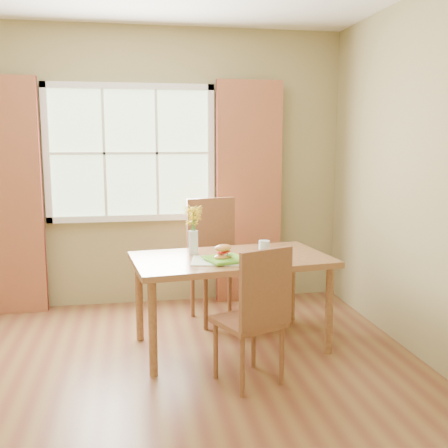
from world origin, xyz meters
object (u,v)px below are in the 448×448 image
croissant_sandwich (223,252)px  water_glass (264,249)px  dining_table (231,266)px  chair_far (215,253)px  chair_near (256,311)px  flower_vase (193,224)px

croissant_sandwich → water_glass: size_ratio=1.38×
dining_table → croissant_sandwich: size_ratio=8.91×
dining_table → chair_far: 0.72m
chair_near → water_glass: bearing=48.5°
croissant_sandwich → water_glass: bearing=-12.2°
croissant_sandwich → water_glass: same height
flower_vase → dining_table: bearing=-26.2°
chair_near → flower_vase: size_ratio=2.44×
dining_table → water_glass: (0.25, -0.06, 0.14)m
dining_table → water_glass: water_glass is taller
water_glass → croissant_sandwich: bearing=-164.3°
croissant_sandwich → chair_far: bearing=57.3°
dining_table → croissant_sandwich: bearing=-127.1°
dining_table → chair_far: chair_far is taller
dining_table → croissant_sandwich: croissant_sandwich is taller
chair_far → chair_near: bearing=-99.0°
dining_table → chair_near: bearing=-94.1°
chair_near → water_glass: (0.22, 0.64, 0.27)m
dining_table → flower_vase: 0.44m
chair_near → croissant_sandwich: size_ratio=5.34×
water_glass → flower_vase: 0.59m
dining_table → croissant_sandwich: (-0.09, -0.16, 0.15)m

